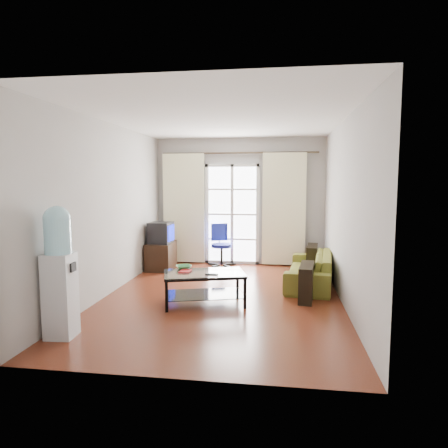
# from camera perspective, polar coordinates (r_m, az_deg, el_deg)

# --- Properties ---
(floor) EXTENTS (5.20, 5.20, 0.00)m
(floor) POSITION_cam_1_polar(r_m,az_deg,el_deg) (6.28, -0.31, -10.40)
(floor) COLOR maroon
(floor) RESTS_ON ground
(ceiling) EXTENTS (5.20, 5.20, 0.00)m
(ceiling) POSITION_cam_1_polar(r_m,az_deg,el_deg) (6.09, -0.32, 14.76)
(ceiling) COLOR white
(ceiling) RESTS_ON wall_back
(wall_back) EXTENTS (3.60, 0.02, 2.70)m
(wall_back) POSITION_cam_1_polar(r_m,az_deg,el_deg) (8.61, 2.22, 3.23)
(wall_back) COLOR #B1AEA9
(wall_back) RESTS_ON floor
(wall_front) EXTENTS (3.60, 0.02, 2.70)m
(wall_front) POSITION_cam_1_polar(r_m,az_deg,el_deg) (3.50, -6.54, -1.11)
(wall_front) COLOR #B1AEA9
(wall_front) RESTS_ON floor
(wall_left) EXTENTS (0.02, 5.20, 2.70)m
(wall_left) POSITION_cam_1_polar(r_m,az_deg,el_deg) (6.54, -16.11, 2.06)
(wall_left) COLOR #B1AEA9
(wall_left) RESTS_ON floor
(wall_right) EXTENTS (0.02, 5.20, 2.70)m
(wall_right) POSITION_cam_1_polar(r_m,az_deg,el_deg) (6.04, 16.84, 1.72)
(wall_right) COLOR #B1AEA9
(wall_right) RESTS_ON floor
(french_door) EXTENTS (1.16, 0.06, 2.15)m
(french_door) POSITION_cam_1_polar(r_m,az_deg,el_deg) (8.59, 1.17, 1.38)
(french_door) COLOR white
(french_door) RESTS_ON wall_back
(curtain_rod) EXTENTS (3.30, 0.04, 0.04)m
(curtain_rod) POSITION_cam_1_polar(r_m,az_deg,el_deg) (8.52, 2.17, 10.12)
(curtain_rod) COLOR #4C3F2D
(curtain_rod) RESTS_ON wall_back
(curtain_left) EXTENTS (0.90, 0.07, 2.35)m
(curtain_left) POSITION_cam_1_polar(r_m,az_deg,el_deg) (8.71, -5.76, 2.24)
(curtain_left) COLOR #FEFFCD
(curtain_left) RESTS_ON curtain_rod
(curtain_right) EXTENTS (0.90, 0.07, 2.35)m
(curtain_right) POSITION_cam_1_polar(r_m,az_deg,el_deg) (8.46, 8.55, 2.09)
(curtain_right) COLOR #FEFFCD
(curtain_right) RESTS_ON curtain_rod
(radiator) EXTENTS (0.64, 0.12, 0.64)m
(radiator) POSITION_cam_1_polar(r_m,az_deg,el_deg) (8.58, 7.45, -3.69)
(radiator) COLOR gray
(radiator) RESTS_ON floor
(sofa) EXTENTS (2.03, 1.17, 0.54)m
(sofa) POSITION_cam_1_polar(r_m,az_deg,el_deg) (7.14, 12.13, -6.26)
(sofa) COLOR brown
(sofa) RESTS_ON floor
(coffee_table) EXTENTS (1.29, 0.95, 0.47)m
(coffee_table) POSITION_cam_1_polar(r_m,az_deg,el_deg) (5.88, -2.84, -8.51)
(coffee_table) COLOR silver
(coffee_table) RESTS_ON floor
(bowl) EXTENTS (0.39, 0.39, 0.06)m
(bowl) POSITION_cam_1_polar(r_m,az_deg,el_deg) (6.09, -5.77, -6.15)
(bowl) COLOR green
(bowl) RESTS_ON coffee_table
(book) EXTENTS (0.18, 0.23, 0.02)m
(book) POSITION_cam_1_polar(r_m,az_deg,el_deg) (5.93, -6.31, -6.68)
(book) COLOR #9E3913
(book) RESTS_ON coffee_table
(remote) EXTENTS (0.18, 0.07, 0.02)m
(remote) POSITION_cam_1_polar(r_m,az_deg,el_deg) (5.69, -1.77, -7.19)
(remote) COLOR black
(remote) RESTS_ON coffee_table
(tv_stand) EXTENTS (0.52, 0.76, 0.54)m
(tv_stand) POSITION_cam_1_polar(r_m,az_deg,el_deg) (8.26, -9.00, -4.51)
(tv_stand) COLOR black
(tv_stand) RESTS_ON floor
(crt_tv) EXTENTS (0.49, 0.48, 0.42)m
(crt_tv) POSITION_cam_1_polar(r_m,az_deg,el_deg) (8.14, -9.13, -1.23)
(crt_tv) COLOR black
(crt_tv) RESTS_ON tv_stand
(task_chair) EXTENTS (0.79, 0.79, 0.89)m
(task_chair) POSITION_cam_1_polar(r_m,az_deg,el_deg) (8.46, -0.40, -4.25)
(task_chair) COLOR black
(task_chair) RESTS_ON floor
(water_cooler) EXTENTS (0.34, 0.33, 1.51)m
(water_cooler) POSITION_cam_1_polar(r_m,az_deg,el_deg) (4.92, -22.47, -6.00)
(water_cooler) COLOR silver
(water_cooler) RESTS_ON floor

